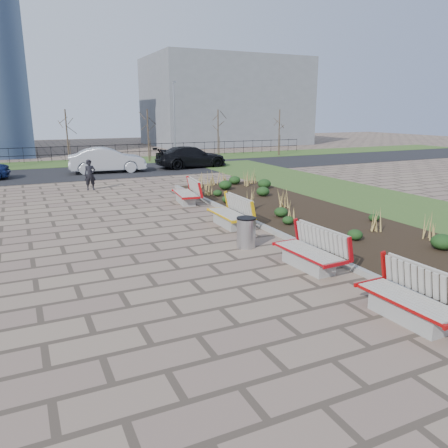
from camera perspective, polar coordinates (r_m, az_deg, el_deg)
name	(u,v)px	position (r m, az deg, el deg)	size (l,w,h in m)	color
ground	(220,308)	(9.03, -0.52, -10.92)	(120.00, 120.00, 0.00)	#7A6654
planting_bed	(319,220)	(16.18, 12.30, 0.48)	(4.50, 18.00, 0.10)	black
planting_curb	(263,227)	(14.90, 5.15, -0.34)	(0.16, 18.00, 0.15)	gray
grass_verge_near	(414,209)	(19.40, 23.55, 1.81)	(5.00, 38.00, 0.04)	#33511E
grass_verge_far	(68,163)	(35.79, -19.76, 7.46)	(80.00, 5.00, 0.04)	#33511E
road	(78,173)	(29.86, -18.55, 6.31)	(80.00, 7.00, 0.02)	black
bench_a	(409,296)	(9.02, 23.07, -8.70)	(0.90, 2.10, 1.00)	#A60B0B
bench_b	(309,249)	(11.23, 10.98, -3.28)	(0.90, 2.10, 1.00)	#AF0B12
bench_c	(229,212)	(15.07, 0.62, 1.55)	(0.90, 2.10, 1.00)	#EEB00C
bench_d	(185,192)	(18.97, -5.08, 4.19)	(0.90, 2.10, 1.00)	#BB0C11
litter_bin	(246,233)	(12.76, 2.92, -1.15)	(0.55, 0.55, 0.88)	#B2B2B7
pedestrian	(90,175)	(23.17, -17.10, 6.15)	(0.56, 0.37, 1.54)	black
car_silver	(107,160)	(29.57, -14.99, 8.07)	(1.69, 4.84, 1.59)	#A6A8AE
car_black	(191,157)	(31.27, -4.31, 8.73)	(2.08, 5.11, 1.48)	black
tree_c	(67,138)	(34.13, -19.78, 10.58)	(1.40, 1.40, 4.00)	#4C3D2D
tree_d	(148,136)	(35.24, -9.88, 11.30)	(1.40, 1.40, 4.00)	#4C3D2D
tree_e	(218,134)	(37.29, -0.78, 11.67)	(1.40, 1.40, 4.00)	#4C3D2D
tree_f	(279,133)	(40.14, 7.21, 11.76)	(1.40, 1.40, 4.00)	#4C3D2D
lamp_east	(174,122)	(35.32, -6.52, 13.05)	(0.24, 0.60, 6.00)	gray
railing_fence	(65,154)	(37.21, -20.08, 8.64)	(44.00, 0.10, 1.20)	black
building_grey	(225,102)	(54.69, 0.16, 15.67)	(18.00, 12.00, 10.00)	slate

